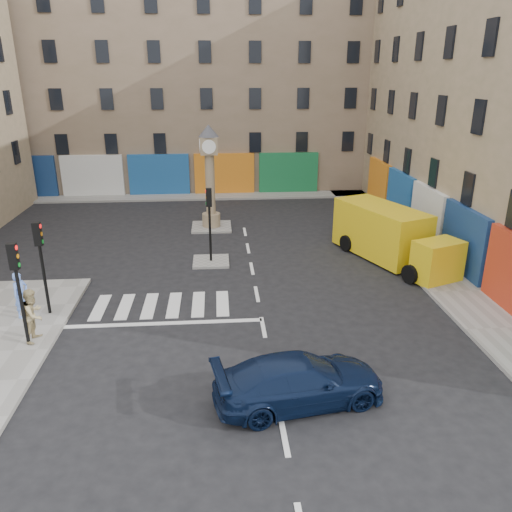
{
  "coord_description": "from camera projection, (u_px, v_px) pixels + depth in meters",
  "views": [
    {
      "loc": [
        -1.59,
        -15.64,
        9.06
      ],
      "look_at": [
        -0.08,
        3.38,
        2.0
      ],
      "focal_mm": 35.0,
      "sensor_mm": 36.0,
      "label": 1
    }
  ],
  "objects": [
    {
      "name": "sidewalk_far",
      "position": [
        186.0,
        196.0,
        38.32
      ],
      "size": [
        32.0,
        2.4,
        0.15
      ],
      "primitive_type": "cube",
      "color": "gray",
      "rests_on": "ground"
    },
    {
      "name": "traffic_light_left_far",
      "position": [
        41.0,
        254.0,
        18.79
      ],
      "size": [
        0.28,
        0.22,
        3.7
      ],
      "color": "black",
      "rests_on": "sidewalk_left"
    },
    {
      "name": "building_far",
      "position": [
        185.0,
        79.0,
        40.81
      ],
      "size": [
        32.0,
        10.0,
        17.0
      ],
      "primitive_type": "cube",
      "color": "#826C56",
      "rests_on": "ground"
    },
    {
      "name": "island_far",
      "position": [
        212.0,
        227.0,
        30.8
      ],
      "size": [
        2.4,
        2.4,
        0.12
      ],
      "primitive_type": "cube",
      "color": "gray",
      "rests_on": "ground"
    },
    {
      "name": "sidewalk_right",
      "position": [
        403.0,
        243.0,
        27.85
      ],
      "size": [
        2.6,
        30.0,
        0.15
      ],
      "primitive_type": "cube",
      "color": "gray",
      "rests_on": "ground"
    },
    {
      "name": "island_near",
      "position": [
        211.0,
        261.0,
        25.19
      ],
      "size": [
        1.8,
        1.8,
        0.12
      ],
      "primitive_type": "cube",
      "color": "gray",
      "rests_on": "ground"
    },
    {
      "name": "traffic_light_island",
      "position": [
        209.0,
        213.0,
        24.32
      ],
      "size": [
        0.28,
        0.22,
        3.7
      ],
      "color": "black",
      "rests_on": "island_near"
    },
    {
      "name": "yellow_van",
      "position": [
        390.0,
        236.0,
        25.1
      ],
      "size": [
        4.69,
        7.57,
        2.65
      ],
      "rotation": [
        0.0,
        0.0,
        0.38
      ],
      "color": "gold",
      "rests_on": "ground"
    },
    {
      "name": "ground",
      "position": [
        266.0,
        341.0,
        17.88
      ],
      "size": [
        120.0,
        120.0,
        0.0
      ],
      "primitive_type": "plane",
      "color": "black",
      "rests_on": "ground"
    },
    {
      "name": "pedestrian_blue",
      "position": [
        21.0,
        295.0,
        19.04
      ],
      "size": [
        0.7,
        0.79,
        1.82
      ],
      "primitive_type": "imported",
      "rotation": [
        0.0,
        0.0,
        1.07
      ],
      "color": "#6086DC",
      "rests_on": "sidewalk_left"
    },
    {
      "name": "clock_pillar",
      "position": [
        210.0,
        171.0,
        29.59
      ],
      "size": [
        1.2,
        1.2,
        6.1
      ],
      "color": "#9D8467",
      "rests_on": "island_far"
    },
    {
      "name": "pedestrian_tan",
      "position": [
        33.0,
        315.0,
        17.36
      ],
      "size": [
        0.86,
        1.03,
        1.93
      ],
      "primitive_type": "imported",
      "rotation": [
        0.0,
        0.0,
        1.43
      ],
      "color": "tan",
      "rests_on": "sidewalk_left"
    },
    {
      "name": "traffic_light_left_near",
      "position": [
        17.0,
        278.0,
        16.55
      ],
      "size": [
        0.28,
        0.22,
        3.7
      ],
      "color": "black",
      "rests_on": "sidewalk_left"
    },
    {
      "name": "navy_sedan",
      "position": [
        299.0,
        381.0,
        14.33
      ],
      "size": [
        5.28,
        2.92,
        1.45
      ],
      "primitive_type": "imported",
      "rotation": [
        0.0,
        0.0,
        1.76
      ],
      "color": "black",
      "rests_on": "ground"
    }
  ]
}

